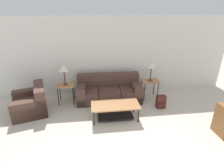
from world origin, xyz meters
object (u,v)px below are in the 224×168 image
at_px(table_lamp_left, 64,68).
at_px(backpack, 161,102).
at_px(armchair, 31,103).
at_px(side_table_right, 150,83).
at_px(couch, 109,91).
at_px(table_lamp_right, 152,65).
at_px(side_table_left, 66,87).
at_px(coffee_table, 115,108).

bearing_deg(table_lamp_left, backpack, -13.44).
height_order(armchair, side_table_right, armchair).
bearing_deg(couch, table_lamp_right, -2.28).
bearing_deg(side_table_right, couch, 177.72).
distance_m(couch, side_table_right, 1.39).
relative_size(couch, table_lamp_left, 3.08).
relative_size(armchair, side_table_right, 2.01).
height_order(couch, table_lamp_left, table_lamp_left).
height_order(table_lamp_left, backpack, table_lamp_left).
bearing_deg(armchair, side_table_left, 25.68).
relative_size(table_lamp_left, backpack, 1.74).
bearing_deg(table_lamp_left, couch, 2.28).
xyz_separation_m(side_table_left, backpack, (2.87, -0.69, -0.36)).
bearing_deg(backpack, side_table_right, 101.75).
height_order(couch, side_table_right, couch).
distance_m(armchair, side_table_left, 1.09).
bearing_deg(table_lamp_right, table_lamp_left, 180.00).
relative_size(side_table_left, table_lamp_right, 0.92).
distance_m(table_lamp_left, table_lamp_right, 2.73).
height_order(table_lamp_left, table_lamp_right, same).
xyz_separation_m(side_table_right, backpack, (0.14, -0.69, -0.36)).
xyz_separation_m(armchair, table_lamp_left, (0.95, 0.46, 0.88)).
relative_size(couch, table_lamp_right, 3.08).
distance_m(table_lamp_left, backpack, 3.11).
bearing_deg(backpack, table_lamp_right, 101.75).
relative_size(couch, side_table_left, 3.34).
height_order(coffee_table, side_table_left, side_table_left).
distance_m(couch, backpack, 1.68).
bearing_deg(coffee_table, backpack, 15.93).
bearing_deg(armchair, table_lamp_left, 25.68).
relative_size(side_table_left, side_table_right, 1.00).
bearing_deg(coffee_table, couch, 92.19).
height_order(side_table_right, table_lamp_left, table_lamp_left).
distance_m(armchair, coffee_table, 2.45).
height_order(coffee_table, table_lamp_left, table_lamp_left).
height_order(side_table_left, side_table_right, same).
relative_size(table_lamp_right, backpack, 1.74).
bearing_deg(couch, coffee_table, -87.81).
xyz_separation_m(couch, side_table_right, (1.36, -0.05, 0.26)).
xyz_separation_m(side_table_right, table_lamp_right, (-0.00, 0.00, 0.62)).
height_order(armchair, table_lamp_left, table_lamp_left).
relative_size(coffee_table, side_table_right, 2.06).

